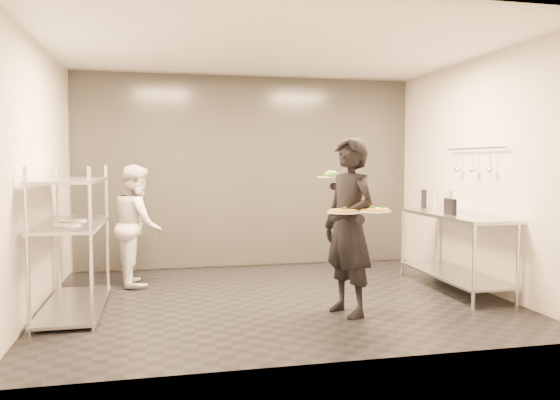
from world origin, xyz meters
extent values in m
cube|color=black|center=(0.00, 0.00, 0.00)|extent=(5.00, 4.00, 0.00)
cube|color=silver|center=(0.00, 0.00, 2.80)|extent=(5.00, 4.00, 0.00)
cube|color=beige|center=(0.00, 2.00, 1.40)|extent=(5.00, 0.00, 2.80)
cube|color=beige|center=(0.00, -2.00, 1.40)|extent=(5.00, 0.00, 2.80)
cube|color=beige|center=(-2.50, 0.00, 1.40)|extent=(0.00, 4.00, 2.80)
cube|color=beige|center=(2.50, 0.00, 1.40)|extent=(0.00, 4.00, 2.80)
cube|color=silver|center=(0.00, 1.97, 1.40)|extent=(4.90, 0.04, 2.74)
cylinder|color=silver|center=(-2.42, -0.77, 0.75)|extent=(0.04, 0.04, 1.50)
cylinder|color=silver|center=(-2.42, 0.77, 0.75)|extent=(0.04, 0.04, 1.50)
cylinder|color=silver|center=(-1.88, -0.77, 0.75)|extent=(0.04, 0.04, 1.50)
cylinder|color=silver|center=(-1.88, 0.77, 0.75)|extent=(0.04, 0.04, 1.50)
cube|color=#9EA1A7|center=(-2.15, 0.00, 0.05)|extent=(0.60, 1.60, 0.03)
cube|color=#9EA1A7|center=(-2.15, 0.00, 0.90)|extent=(0.60, 1.60, 0.03)
cube|color=#9EA1A7|center=(-2.15, 0.00, 1.35)|extent=(0.60, 1.60, 0.03)
cylinder|color=silver|center=(-2.15, -0.35, 0.93)|extent=(0.26, 0.26, 0.01)
cylinder|color=silver|center=(-2.15, 0.10, 0.93)|extent=(0.26, 0.26, 0.01)
cylinder|color=silver|center=(1.92, -0.86, 0.45)|extent=(0.04, 0.04, 0.90)
cylinder|color=silver|center=(1.92, 0.86, 0.45)|extent=(0.04, 0.04, 0.90)
cylinder|color=silver|center=(2.44, -0.86, 0.45)|extent=(0.04, 0.04, 0.90)
cylinder|color=silver|center=(2.44, 0.86, 0.45)|extent=(0.04, 0.04, 0.90)
cube|color=#9EA1A7|center=(2.18, 0.00, 0.18)|extent=(0.57, 1.71, 0.03)
cube|color=#9EA1A7|center=(2.18, 0.00, 0.90)|extent=(0.60, 1.80, 0.04)
cylinder|color=silver|center=(2.44, 0.00, 1.70)|extent=(0.02, 1.20, 0.02)
cylinder|color=silver|center=(2.42, -0.35, 1.57)|extent=(0.01, 0.01, 0.22)
sphere|color=silver|center=(2.42, -0.35, 1.44)|extent=(0.07, 0.07, 0.07)
cylinder|color=silver|center=(2.42, 0.00, 1.57)|extent=(0.01, 0.01, 0.22)
sphere|color=silver|center=(2.42, 0.00, 1.44)|extent=(0.07, 0.07, 0.07)
cylinder|color=silver|center=(2.42, 0.35, 1.57)|extent=(0.01, 0.01, 0.22)
sphere|color=silver|center=(2.42, 0.35, 1.44)|extent=(0.07, 0.07, 0.07)
imported|color=black|center=(0.58, -0.77, 0.89)|extent=(0.63, 0.76, 1.78)
imported|color=silver|center=(-1.55, 1.10, 0.75)|extent=(0.66, 0.80, 1.50)
cylinder|color=silver|center=(0.45, -0.98, 1.06)|extent=(0.32, 0.32, 0.01)
cylinder|color=#BB9243|center=(0.45, -0.98, 1.07)|extent=(0.29, 0.29, 0.02)
cylinder|color=#C95B1A|center=(0.45, -0.98, 1.08)|extent=(0.25, 0.25, 0.01)
sphere|color=#166117|center=(0.45, -0.98, 1.09)|extent=(0.04, 0.04, 0.04)
cylinder|color=silver|center=(0.74, -0.99, 1.06)|extent=(0.34, 0.34, 0.01)
cylinder|color=#BB9243|center=(0.74, -0.99, 1.08)|extent=(0.30, 0.30, 0.02)
cylinder|color=#C95B1A|center=(0.74, -0.99, 1.09)|extent=(0.27, 0.27, 0.01)
sphere|color=#166117|center=(0.74, -0.99, 1.09)|extent=(0.04, 0.04, 0.04)
cylinder|color=silver|center=(0.48, -0.48, 1.38)|extent=(0.29, 0.29, 0.01)
ellipsoid|color=#2A6F1B|center=(0.48, -0.48, 1.41)|extent=(0.13, 0.13, 0.07)
cube|color=black|center=(2.06, -0.11, 1.01)|extent=(0.09, 0.27, 0.19)
cylinder|color=gray|center=(2.16, 0.09, 1.05)|extent=(0.08, 0.08, 0.27)
cylinder|color=gray|center=(2.24, 0.57, 1.01)|extent=(0.06, 0.06, 0.19)
cylinder|color=black|center=(2.19, 0.80, 1.04)|extent=(0.07, 0.07, 0.25)
camera|label=1|loc=(-1.26, -5.90, 1.54)|focal=35.00mm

